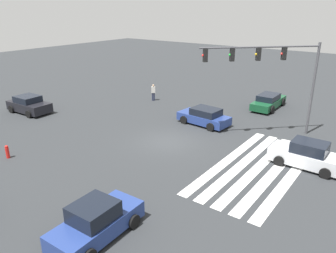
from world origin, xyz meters
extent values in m
plane|color=#2B2D30|center=(0.00, 0.00, 0.00)|extent=(111.05, 111.05, 0.00)
cube|color=silver|center=(0.00, -8.52, 0.00)|extent=(10.52, 0.60, 0.01)
cube|color=silver|center=(0.00, -7.57, 0.00)|extent=(10.52, 0.60, 0.01)
cube|color=silver|center=(0.00, -6.62, 0.00)|extent=(10.52, 0.60, 0.01)
cube|color=silver|center=(0.00, -5.67, 0.00)|extent=(10.52, 0.60, 0.01)
cube|color=silver|center=(0.00, -4.72, 0.00)|extent=(10.52, 0.60, 0.01)
cylinder|color=#47474C|center=(7.39, -7.39, 3.33)|extent=(0.18, 0.18, 6.67)
cylinder|color=#47474C|center=(4.41, -4.41, 6.42)|extent=(6.03, 6.03, 0.12)
cube|color=black|center=(5.60, -5.60, 5.95)|extent=(0.40, 0.40, 0.84)
sphere|color=red|center=(5.49, -5.49, 5.95)|extent=(0.16, 0.16, 0.16)
cube|color=black|center=(4.32, -4.32, 5.95)|extent=(0.40, 0.40, 0.84)
sphere|color=gold|center=(4.20, -4.20, 5.95)|extent=(0.16, 0.16, 0.16)
cube|color=black|center=(3.03, -3.03, 5.95)|extent=(0.40, 0.40, 0.84)
sphere|color=green|center=(2.92, -2.92, 5.95)|extent=(0.16, 0.16, 0.16)
cube|color=black|center=(1.74, -1.74, 5.95)|extent=(0.40, 0.40, 0.84)
sphere|color=red|center=(1.63, -1.63, 5.95)|extent=(0.16, 0.16, 0.16)
cube|color=#144728|center=(12.05, -2.75, 0.51)|extent=(4.86, 1.73, 0.63)
cube|color=black|center=(11.88, -2.75, 1.08)|extent=(2.32, 1.54, 0.52)
cylinder|color=black|center=(13.55, -1.86, 0.36)|extent=(0.71, 0.22, 0.71)
cylinder|color=black|center=(13.56, -3.61, 0.36)|extent=(0.71, 0.22, 0.71)
cylinder|color=black|center=(10.54, -1.88, 0.36)|extent=(0.71, 0.22, 0.71)
cylinder|color=black|center=(10.55, -3.63, 0.36)|extent=(0.71, 0.22, 0.71)
cube|color=black|center=(-1.93, 13.93, 0.58)|extent=(2.08, 4.18, 0.79)
cube|color=black|center=(-1.93, 14.02, 1.24)|extent=(1.79, 2.04, 0.54)
cylinder|color=black|center=(-0.90, 12.70, 0.33)|extent=(0.25, 0.67, 0.67)
cylinder|color=black|center=(-2.84, 12.61, 0.33)|extent=(0.25, 0.67, 0.67)
cylinder|color=black|center=(-1.02, 15.24, 0.33)|extent=(0.25, 0.67, 0.67)
cylinder|color=black|center=(-2.96, 15.15, 0.33)|extent=(0.25, 0.67, 0.67)
cube|color=navy|center=(-9.80, -3.60, 0.54)|extent=(4.15, 1.84, 0.73)
cube|color=black|center=(-9.92, -3.61, 1.25)|extent=(1.78, 1.59, 0.70)
cylinder|color=black|center=(-8.56, -2.68, 0.31)|extent=(0.63, 0.24, 0.62)
cylinder|color=black|center=(-8.51, -4.44, 0.31)|extent=(0.63, 0.24, 0.62)
cylinder|color=black|center=(-11.10, -2.76, 0.31)|extent=(0.63, 0.24, 0.62)
cube|color=navy|center=(4.61, -0.16, 0.50)|extent=(2.12, 4.28, 0.65)
cube|color=black|center=(4.60, -0.36, 1.10)|extent=(1.78, 2.28, 0.54)
cylinder|color=black|center=(3.79, 1.20, 0.32)|extent=(0.27, 0.66, 0.65)
cylinder|color=black|center=(5.63, 1.05, 0.32)|extent=(0.27, 0.66, 0.65)
cylinder|color=black|center=(3.59, -1.37, 0.32)|extent=(0.27, 0.66, 0.65)
cylinder|color=black|center=(5.43, -1.51, 0.32)|extent=(0.27, 0.66, 0.65)
cube|color=silver|center=(1.83, -8.79, 0.56)|extent=(1.69, 4.16, 0.78)
cube|color=black|center=(1.83, -8.90, 1.27)|extent=(1.50, 1.95, 0.65)
cylinder|color=black|center=(1.00, -7.50, 0.31)|extent=(0.23, 0.61, 0.61)
cylinder|color=black|center=(2.69, -7.52, 0.31)|extent=(0.23, 0.61, 0.61)
cylinder|color=black|center=(0.97, -10.06, 0.31)|extent=(0.23, 0.61, 0.61)
cylinder|color=black|center=(2.66, -10.09, 0.31)|extent=(0.23, 0.61, 0.61)
cylinder|color=#232842|center=(7.72, 7.42, 0.40)|extent=(0.14, 0.14, 0.80)
cylinder|color=#232842|center=(7.61, 7.53, 0.40)|extent=(0.14, 0.14, 0.80)
cube|color=beige|center=(7.67, 7.47, 1.12)|extent=(0.41, 0.41, 0.63)
sphere|color=tan|center=(7.67, 7.47, 1.54)|extent=(0.22, 0.22, 0.22)
cylinder|color=red|center=(-8.06, 6.54, 0.35)|extent=(0.22, 0.22, 0.70)
sphere|color=red|center=(-8.06, 6.54, 0.76)|extent=(0.20, 0.20, 0.20)
camera|label=1|loc=(-17.08, -12.59, 9.01)|focal=35.00mm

